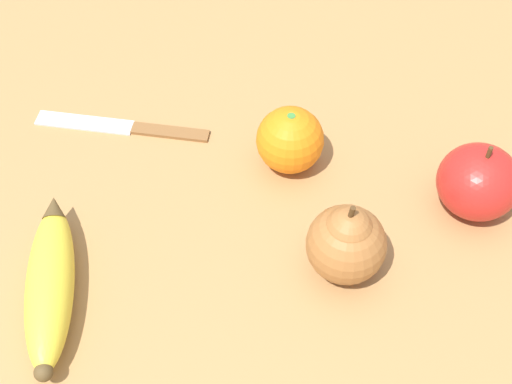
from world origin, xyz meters
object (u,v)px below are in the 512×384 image
(pear, at_px, (347,242))
(orange, at_px, (290,140))
(banana, at_px, (50,283))
(paring_knife, at_px, (128,127))
(apple, at_px, (478,182))

(pear, bearing_deg, orange, 60.19)
(banana, height_order, orange, orange)
(banana, xyz_separation_m, paring_knife, (0.19, 0.11, -0.02))
(banana, distance_m, pear, 0.27)
(apple, height_order, paring_knife, apple)
(banana, distance_m, orange, 0.28)
(banana, distance_m, apple, 0.42)
(banana, xyz_separation_m, apple, (0.35, -0.24, 0.02))
(paring_knife, bearing_deg, orange, -97.06)
(banana, height_order, pear, pear)
(orange, relative_size, pear, 0.76)
(apple, bearing_deg, pear, 159.59)
(orange, bearing_deg, apple, -66.80)
(orange, xyz_separation_m, paring_knife, (-0.08, 0.17, -0.03))
(banana, bearing_deg, apple, -82.05)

